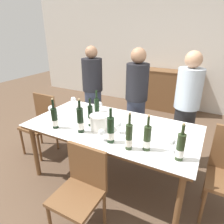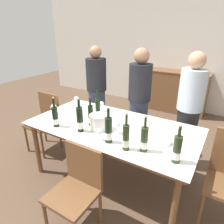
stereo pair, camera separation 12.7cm
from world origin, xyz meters
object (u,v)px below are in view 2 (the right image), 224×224
at_px(wine_bottle_3, 80,120).
at_px(wine_glass_5, 169,144).
at_px(wine_bottle_0, 91,116).
at_px(chair_left_end, 45,118).
at_px(ice_bucket, 99,122).
at_px(wine_glass_2, 76,99).
at_px(wine_glass_4, 100,132).
at_px(wine_glass_0, 117,125).
at_px(dining_table, 112,130).
at_px(chair_near_front, 77,184).
at_px(wine_bottle_4, 55,117).
at_px(wine_bottle_5, 144,140).
at_px(wine_bottle_7, 177,150).
at_px(wine_glass_3, 54,107).
at_px(person_guest_left, 139,103).
at_px(person_host, 97,95).
at_px(wine_glass_1, 101,104).
at_px(wine_bottle_6, 98,109).
at_px(person_guest_right, 188,114).
at_px(wine_bottle_1, 109,131).
at_px(sideboard_cabinet, 173,91).
at_px(wine_bottle_2, 126,138).

relative_size(wine_bottle_3, wine_glass_5, 2.66).
relative_size(wine_bottle_0, chair_left_end, 0.37).
relative_size(ice_bucket, chair_left_end, 0.23).
distance_m(wine_glass_2, wine_glass_4, 1.09).
distance_m(wine_bottle_0, wine_glass_0, 0.37).
distance_m(dining_table, chair_near_front, 0.78).
distance_m(wine_bottle_4, wine_bottle_5, 1.10).
bearing_deg(wine_bottle_7, wine_bottle_5, 177.77).
height_order(dining_table, wine_glass_3, wine_glass_3).
bearing_deg(wine_glass_2, wine_bottle_4, -69.48).
xyz_separation_m(wine_bottle_3, person_guest_left, (0.24, 1.08, -0.10)).
bearing_deg(wine_bottle_0, wine_glass_0, -1.35).
height_order(wine_bottle_3, wine_glass_2, wine_bottle_3).
distance_m(wine_glass_4, chair_left_end, 1.47).
bearing_deg(person_host, wine_bottle_5, -39.34).
bearing_deg(wine_glass_1, ice_bucket, -59.25).
distance_m(wine_bottle_3, wine_glass_0, 0.42).
relative_size(chair_left_end, chair_near_front, 1.06).
bearing_deg(person_host, chair_left_end, -126.90).
bearing_deg(wine_glass_2, wine_bottle_0, -35.66).
bearing_deg(wine_bottle_6, wine_bottle_5, -24.78).
height_order(ice_bucket, wine_bottle_5, wine_bottle_5).
distance_m(dining_table, person_guest_left, 0.79).
height_order(person_host, person_guest_right, same).
relative_size(dining_table, person_guest_left, 1.24).
bearing_deg(person_host, wine_bottle_0, -58.41).
height_order(wine_bottle_1, chair_near_front, wine_bottle_1).
height_order(wine_glass_2, wine_glass_3, wine_glass_2).
bearing_deg(wine_bottle_4, chair_left_end, 149.11).
bearing_deg(person_guest_left, chair_left_end, -152.00).
distance_m(wine_bottle_1, person_host, 1.47).
xyz_separation_m(wine_bottle_0, person_host, (-0.55, 0.90, -0.09)).
relative_size(wine_glass_4, person_guest_left, 0.08).
relative_size(ice_bucket, wine_bottle_7, 0.58).
distance_m(sideboard_cabinet, chair_left_end, 3.01).
height_order(wine_bottle_2, person_guest_right, person_guest_right).
bearing_deg(person_host, wine_glass_0, -44.47).
distance_m(wine_bottle_7, wine_glass_4, 0.78).
distance_m(wine_glass_4, person_guest_right, 1.31).
relative_size(wine_bottle_0, person_guest_left, 0.21).
xyz_separation_m(wine_bottle_0, chair_near_front, (0.30, -0.64, -0.40)).
height_order(wine_bottle_0, person_host, person_host).
relative_size(wine_bottle_3, person_guest_left, 0.24).
distance_m(wine_bottle_3, wine_glass_5, 0.99).
bearing_deg(wine_glass_3, wine_glass_4, -14.72).
relative_size(wine_glass_0, wine_glass_4, 1.12).
height_order(wine_glass_3, wine_glass_4, wine_glass_3).
distance_m(wine_bottle_7, wine_glass_0, 0.72).
height_order(wine_bottle_0, wine_glass_4, wine_bottle_0).
bearing_deg(chair_left_end, wine_bottle_7, -10.33).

